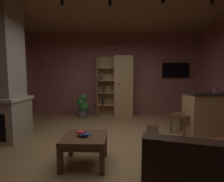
{
  "coord_description": "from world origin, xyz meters",
  "views": [
    {
      "loc": [
        0.09,
        -2.79,
        1.33
      ],
      "look_at": [
        0.0,
        0.4,
        1.05
      ],
      "focal_mm": 24.59,
      "sensor_mm": 36.0,
      "label": 1
    }
  ],
  "objects": [
    {
      "name": "floor",
      "position": [
        0.0,
        0.0,
        -0.01
      ],
      "size": [
        5.83,
        5.34,
        0.02
      ],
      "primitive_type": "cube",
      "color": "#A37A4C",
      "rests_on": "ground"
    },
    {
      "name": "potted_floor_plant",
      "position": [
        -1.01,
        2.15,
        0.41
      ],
      "size": [
        0.38,
        0.36,
        0.8
      ],
      "color": "#4C4C51",
      "rests_on": "ground"
    },
    {
      "name": "stone_fireplace",
      "position": [
        -2.37,
        0.39,
        1.31
      ],
      "size": [
        1.0,
        0.8,
        2.89
      ],
      "color": "tan",
      "rests_on": "ground"
    },
    {
      "name": "track_light_spot_2",
      "position": [
        -0.04,
        0.44,
        2.82
      ],
      "size": [
        0.07,
        0.07,
        0.09
      ],
      "primitive_type": "cylinder",
      "color": "black"
    },
    {
      "name": "track_light_spot_3",
      "position": [
        0.99,
        0.35,
        2.82
      ],
      "size": [
        0.07,
        0.07,
        0.09
      ],
      "primitive_type": "cylinder",
      "color": "black"
    },
    {
      "name": "wall_mounted_tv",
      "position": [
        2.15,
        2.64,
        1.58
      ],
      "size": [
        0.92,
        0.06,
        0.52
      ],
      "color": "black"
    },
    {
      "name": "table_book_0",
      "position": [
        -0.38,
        -0.49,
        0.45
      ],
      "size": [
        0.15,
        0.12,
        0.02
      ],
      "primitive_type": "cube",
      "rotation": [
        0.0,
        0.0,
        -0.29
      ],
      "color": "#2D4C8C",
      "rests_on": "coffee_table"
    },
    {
      "name": "wall_back",
      "position": [
        0.0,
        2.7,
        1.45
      ],
      "size": [
        5.95,
        0.06,
        2.89
      ],
      "primitive_type": "cube",
      "color": "#8E544C",
      "rests_on": "ground"
    },
    {
      "name": "track_light_spot_0",
      "position": [
        -2.12,
        0.41,
        2.82
      ],
      "size": [
        0.07,
        0.07,
        0.09
      ],
      "primitive_type": "cylinder",
      "color": "black"
    },
    {
      "name": "table_book_1",
      "position": [
        -0.4,
        -0.57,
        0.48
      ],
      "size": [
        0.13,
        0.12,
        0.03
      ],
      "primitive_type": "cube",
      "rotation": [
        0.0,
        0.0,
        0.22
      ],
      "color": "#2D4C8C",
      "rests_on": "coffee_table"
    },
    {
      "name": "coffee_table",
      "position": [
        -0.39,
        -0.53,
        0.35
      ],
      "size": [
        0.66,
        0.58,
        0.44
      ],
      "color": "brown",
      "rests_on": "ground"
    },
    {
      "name": "track_light_spot_4",
      "position": [
        1.98,
        0.44,
        2.82
      ],
      "size": [
        0.07,
        0.07,
        0.09
      ],
      "primitive_type": "cylinder",
      "color": "black"
    },
    {
      "name": "kitchen_bar_counter",
      "position": [
        2.47,
        0.69,
        0.5
      ],
      "size": [
        1.56,
        0.62,
        1.0
      ],
      "color": "tan",
      "rests_on": "ground"
    },
    {
      "name": "dining_chair",
      "position": [
        1.72,
        0.81,
        0.53
      ],
      "size": [
        0.57,
        0.57,
        0.92
      ],
      "color": "brown",
      "rests_on": "ground"
    },
    {
      "name": "bookshelf_cabinet",
      "position": [
        0.25,
        2.43,
        1.02
      ],
      "size": [
        1.2,
        0.41,
        2.05
      ],
      "color": "tan",
      "rests_on": "ground"
    },
    {
      "name": "table_book_2",
      "position": [
        -0.45,
        -0.53,
        0.5
      ],
      "size": [
        0.14,
        0.13,
        0.02
      ],
      "primitive_type": "cube",
      "rotation": [
        0.0,
        0.0,
        -0.26
      ],
      "color": "#B22D2D",
      "rests_on": "coffee_table"
    },
    {
      "name": "window_pane_back",
      "position": [
        -0.22,
        2.67,
        1.25
      ],
      "size": [
        0.62,
        0.01,
        0.94
      ],
      "primitive_type": "cube",
      "color": "white"
    },
    {
      "name": "track_light_spot_1",
      "position": [
        -1.0,
        0.37,
        2.82
      ],
      "size": [
        0.07,
        0.07,
        0.09
      ],
      "primitive_type": "cylinder",
      "color": "black"
    },
    {
      "name": "tissue_box",
      "position": [
        2.29,
        0.61,
        1.06
      ],
      "size": [
        0.14,
        0.14,
        0.11
      ],
      "primitive_type": "cube",
      "rotation": [
        0.0,
        0.0,
        -0.14
      ],
      "color": "#995972",
      "rests_on": "kitchen_bar_counter"
    }
  ]
}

